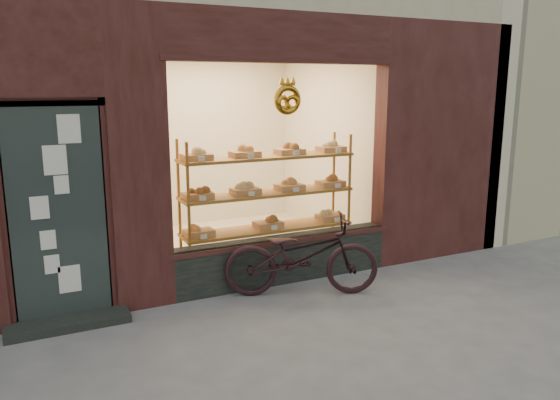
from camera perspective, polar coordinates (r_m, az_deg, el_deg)
ground at (r=4.76m, az=7.16°, el=-17.22°), size 90.00×90.00×0.00m
display_shelf at (r=6.77m, az=-1.27°, el=-0.38°), size 2.20×0.45×1.70m
bicycle at (r=6.10m, az=2.27°, el=-5.84°), size 1.82×1.21×0.90m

